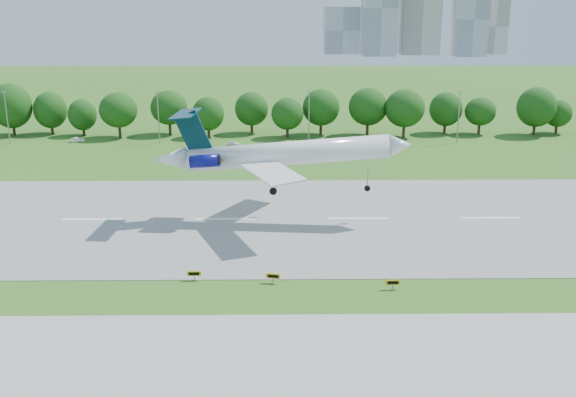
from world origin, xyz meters
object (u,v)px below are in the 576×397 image
object	(u,v)px
airliner	(275,153)
taxi_sign_left	(194,274)
service_vehicle_a	(77,140)
service_vehicle_b	(234,144)

from	to	relation	value
airliner	taxi_sign_left	bearing A→B (deg)	-108.82
airliner	taxi_sign_left	xyz separation A→B (m)	(-9.23, -22.60, -9.26)
airliner	taxi_sign_left	world-z (taller)	airliner
taxi_sign_left	service_vehicle_a	xyz separation A→B (m)	(-38.20, 81.61, -0.30)
service_vehicle_a	airliner	bearing A→B (deg)	-159.36
service_vehicle_b	service_vehicle_a	bearing A→B (deg)	101.72
airliner	service_vehicle_a	distance (m)	76.31
service_vehicle_a	service_vehicle_b	xyz separation A→B (m)	(37.63, -5.09, -0.01)
airliner	service_vehicle_a	world-z (taller)	airliner
airliner	service_vehicle_b	distance (m)	55.63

